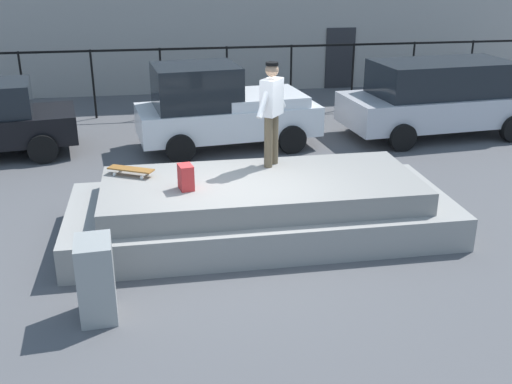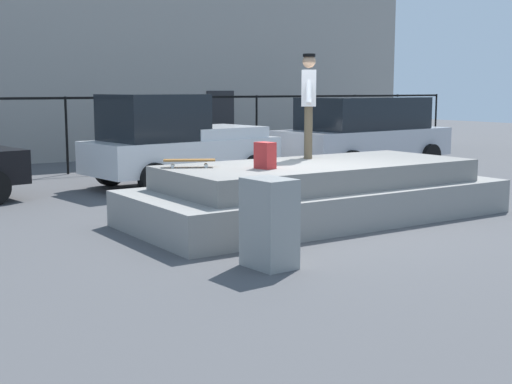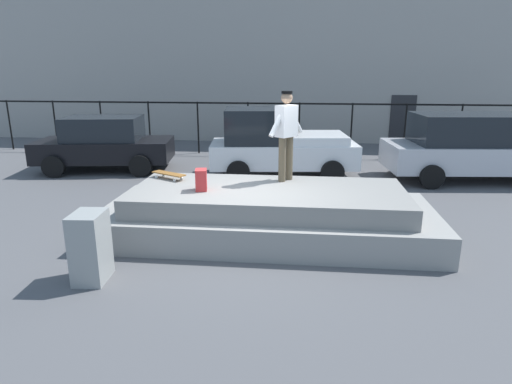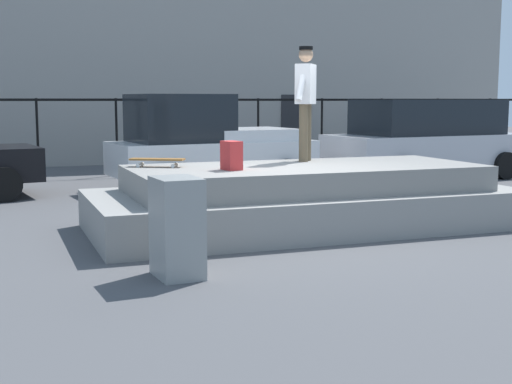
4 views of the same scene
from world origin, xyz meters
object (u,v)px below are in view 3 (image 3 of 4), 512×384
(skateboard, at_px, (169,174))
(backpack, at_px, (201,180))
(utility_box, at_px, (90,247))
(car_black_sedan_near, at_px, (105,143))
(skateboarder, at_px, (286,130))
(car_silver_hatchback_far, at_px, (474,146))
(car_white_pickup_mid, at_px, (278,144))

(skateboard, xyz_separation_m, backpack, (0.84, -0.77, 0.09))
(skateboard, relative_size, utility_box, 0.74)
(backpack, xyz_separation_m, car_black_sedan_near, (-4.21, 5.18, -0.26))
(car_black_sedan_near, distance_m, utility_box, 7.69)
(backpack, bearing_deg, skateboarder, -69.67)
(car_black_sedan_near, relative_size, utility_box, 4.02)
(backpack, relative_size, utility_box, 0.37)
(car_silver_hatchback_far, distance_m, utility_box, 10.52)
(skateboard, relative_size, backpack, 1.98)
(car_black_sedan_near, distance_m, car_silver_hatchback_far, 10.79)
(skateboarder, relative_size, car_silver_hatchback_far, 0.35)
(skateboard, xyz_separation_m, utility_box, (-0.40, -2.68, -0.48))
(backpack, bearing_deg, skateboard, 36.94)
(backpack, relative_size, car_white_pickup_mid, 0.09)
(skateboard, relative_size, car_silver_hatchback_far, 0.16)
(skateboarder, relative_size, utility_box, 1.66)
(car_white_pickup_mid, height_order, car_silver_hatchback_far, car_white_pickup_mid)
(skateboard, bearing_deg, car_silver_hatchback_far, 30.33)
(car_black_sedan_near, bearing_deg, utility_box, -67.28)
(utility_box, bearing_deg, car_black_sedan_near, 108.64)
(car_silver_hatchback_far, relative_size, utility_box, 4.69)
(car_white_pickup_mid, xyz_separation_m, car_silver_hatchback_far, (5.48, 0.13, 0.02))
(car_white_pickup_mid, bearing_deg, car_silver_hatchback_far, 1.31)
(skateboarder, bearing_deg, skateboard, -176.94)
(car_black_sedan_near, bearing_deg, skateboard, -52.64)
(utility_box, bearing_deg, skateboarder, 41.60)
(skateboard, relative_size, car_white_pickup_mid, 0.18)
(skateboard, bearing_deg, car_black_sedan_near, 127.36)
(car_silver_hatchback_far, xyz_separation_m, utility_box, (-7.82, -7.02, -0.45))
(skateboarder, xyz_separation_m, skateboard, (-2.34, -0.13, -0.91))
(car_white_pickup_mid, xyz_separation_m, utility_box, (-2.35, -6.90, -0.42))
(backpack, bearing_deg, utility_box, 136.27)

